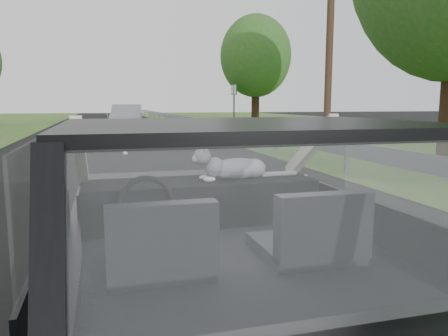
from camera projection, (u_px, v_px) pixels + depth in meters
subject_car at (225, 246)px, 2.47m from camera, size 1.80×4.00×1.45m
dashboard at (201, 201)px, 3.05m from camera, size 1.58×0.45×0.30m
driver_seat at (160, 241)px, 2.07m from camera, size 0.50×0.72×0.42m
passenger_seat at (313, 229)px, 2.28m from camera, size 0.50×0.72×0.42m
steering_wheel at (147, 204)px, 2.65m from camera, size 0.36×0.36×0.04m
cat at (237, 167)px, 3.06m from camera, size 0.59×0.26×0.26m
guardrail at (273, 135)px, 13.16m from camera, size 0.05×90.00×0.32m
other_car at (127, 118)px, 24.14m from camera, size 2.25×4.63×1.47m
highway_sign at (234, 106)px, 27.64m from camera, size 0.13×1.08×2.70m
utility_pole at (330, 29)px, 16.89m from camera, size 0.33×0.33×8.72m
tree_2 at (256, 73)px, 28.83m from camera, size 4.92×4.92×7.08m
tree_3 at (257, 77)px, 41.88m from camera, size 5.67×5.67×8.01m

